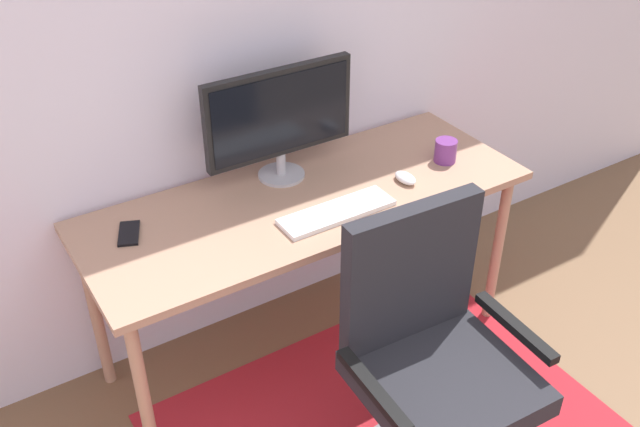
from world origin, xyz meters
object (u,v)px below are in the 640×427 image
desk (307,212)px  computer_mouse (405,178)px  monitor (280,116)px  keyboard (337,212)px  cell_phone (129,233)px  coffee_cup (446,151)px  office_chair (431,384)px

desk → computer_mouse: (0.37, -0.11, 0.09)m
monitor → computer_mouse: monitor is taller
keyboard → cell_phone: keyboard is taller
keyboard → cell_phone: (-0.67, 0.27, -0.00)m
keyboard → cell_phone: bearing=157.8°
desk → cell_phone: (-0.64, 0.11, 0.08)m
desk → cell_phone: bearing=169.9°
desk → coffee_cup: 0.62m
cell_phone → office_chair: size_ratio=0.14×
desk → keyboard: size_ratio=3.90×
monitor → computer_mouse: 0.53m
monitor → computer_mouse: (0.38, -0.29, -0.24)m
desk → office_chair: office_chair is taller
keyboard → desk: bearing=100.3°
monitor → coffee_cup: 0.69m
desk → keyboard: 0.18m
computer_mouse → coffee_cup: size_ratio=1.14×
desk → office_chair: bearing=-89.0°
coffee_cup → office_chair: (-0.59, -0.67, -0.37)m
desk → cell_phone: cell_phone is taller
computer_mouse → cell_phone: size_ratio=0.74×
desk → office_chair: (0.01, -0.74, -0.25)m
computer_mouse → monitor: bearing=142.7°
desk → computer_mouse: size_ratio=16.14×
computer_mouse → cell_phone: (-1.01, 0.22, -0.01)m
coffee_cup → desk: bearing=173.7°
computer_mouse → keyboard: bearing=-172.1°
desk → coffee_cup: bearing=-6.3°
cell_phone → computer_mouse: bearing=10.2°
computer_mouse → coffee_cup: coffee_cup is taller
keyboard → computer_mouse: computer_mouse is taller
desk → computer_mouse: 0.40m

